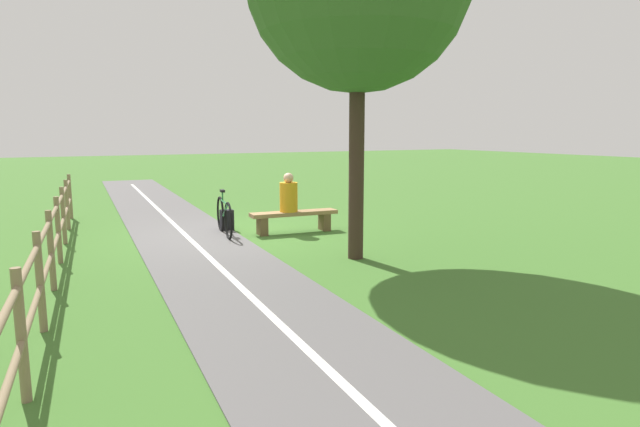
{
  "coord_description": "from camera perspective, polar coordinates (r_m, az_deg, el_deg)",
  "views": [
    {
      "loc": [
        3.38,
        10.4,
        2.11
      ],
      "look_at": [
        -0.5,
        2.83,
        0.8
      ],
      "focal_mm": 30.05,
      "sensor_mm": 36.0,
      "label": 1
    }
  ],
  "objects": [
    {
      "name": "bench",
      "position": [
        11.25,
        -2.78,
        -0.44
      ],
      "size": [
        1.88,
        0.5,
        0.45
      ],
      "rotation": [
        0.0,
        0.0,
        -0.07
      ],
      "color": "#937047",
      "rests_on": "ground_plane"
    },
    {
      "name": "paved_path",
      "position": [
        7.09,
        -7.66,
        -8.59
      ],
      "size": [
        3.85,
        36.06,
        0.02
      ],
      "primitive_type": "cube",
      "rotation": [
        0.0,
        0.0,
        -0.05
      ],
      "color": "#565454",
      "rests_on": "ground_plane"
    },
    {
      "name": "backpack",
      "position": [
        11.66,
        -9.9,
        -0.72
      ],
      "size": [
        0.28,
        0.26,
        0.45
      ],
      "rotation": [
        0.0,
        0.0,
        3.09
      ],
      "color": "black",
      "rests_on": "ground_plane"
    },
    {
      "name": "bicycle",
      "position": [
        11.11,
        -10.16,
        -0.3
      ],
      "size": [
        0.27,
        1.7,
        0.93
      ],
      "rotation": [
        0.0,
        0.0,
        1.44
      ],
      "color": "black",
      "rests_on": "ground_plane"
    },
    {
      "name": "path_centre_line",
      "position": [
        7.09,
        -7.66,
        -8.51
      ],
      "size": [
        1.69,
        31.97,
        0.0
      ],
      "primitive_type": "cube",
      "rotation": [
        0.0,
        0.0,
        -0.05
      ],
      "color": "silver",
      "rests_on": "paved_path"
    },
    {
      "name": "ground_plane",
      "position": [
        11.13,
        -8.99,
        -2.3
      ],
      "size": [
        80.0,
        80.0,
        0.0
      ],
      "primitive_type": "plane",
      "color": "#3D6B28"
    },
    {
      "name": "fence_roadside",
      "position": [
        7.16,
        -27.19,
        -4.1
      ],
      "size": [
        1.2,
        14.64,
        1.09
      ],
      "rotation": [
        0.0,
        0.0,
        1.49
      ],
      "color": "#847051",
      "rests_on": "ground_plane"
    },
    {
      "name": "person_seated",
      "position": [
        11.15,
        -3.36,
        1.95
      ],
      "size": [
        0.4,
        0.4,
        0.81
      ],
      "rotation": [
        0.0,
        0.0,
        -0.07
      ],
      "color": "orange",
      "rests_on": "bench"
    }
  ]
}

